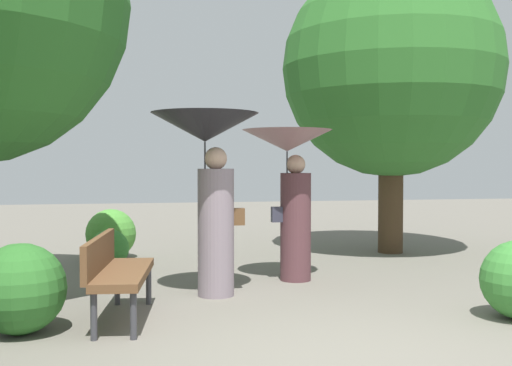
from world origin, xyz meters
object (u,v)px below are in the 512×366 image
(park_bench, at_px, (116,269))
(person_right, at_px, (290,173))
(person_left, at_px, (209,163))
(tree_near_right, at_px, (392,52))

(park_bench, bearing_deg, person_right, -46.26)
(person_left, bearing_deg, tree_near_right, -56.21)
(person_left, xyz_separation_m, park_bench, (-1.04, -0.92, -1.03))
(person_right, distance_m, park_bench, 2.89)
(person_right, xyz_separation_m, tree_near_right, (2.36, 2.11, 2.05))
(park_bench, distance_m, tree_near_right, 6.61)
(person_right, xyz_separation_m, park_bench, (-2.20, -1.64, -0.91))
(person_left, relative_size, park_bench, 1.37)
(person_right, relative_size, tree_near_right, 0.36)
(person_right, relative_size, park_bench, 1.28)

